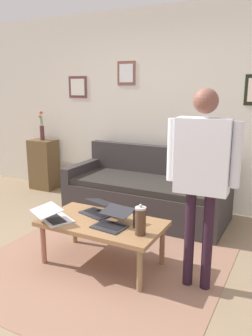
{
  "coord_description": "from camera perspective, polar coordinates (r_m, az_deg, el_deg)",
  "views": [
    {
      "loc": [
        -1.72,
        2.31,
        1.68
      ],
      "look_at": [
        -0.06,
        -0.89,
        0.8
      ],
      "focal_mm": 36.44,
      "sensor_mm": 36.0,
      "label": 1
    }
  ],
  "objects": [
    {
      "name": "back_wall",
      "position": [
        4.84,
        6.63,
        9.7
      ],
      "size": [
        7.04,
        0.11,
        2.7
      ],
      "color": "beige",
      "rests_on": "ground_plane"
    },
    {
      "name": "area_rug",
      "position": [
        3.36,
        -4.81,
        -16.28
      ],
      "size": [
        2.25,
        2.01,
        0.01
      ],
      "primitive_type": "cube",
      "color": "#916853",
      "rests_on": "ground_plane"
    },
    {
      "name": "couch",
      "position": [
        4.48,
        3.6,
        -4.22
      ],
      "size": [
        2.05,
        0.89,
        0.88
      ],
      "color": "#332E2E",
      "rests_on": "ground_plane"
    },
    {
      "name": "flower_vase",
      "position": [
        5.68,
        -13.9,
        6.38
      ],
      "size": [
        0.09,
        0.09,
        0.47
      ],
      "color": "#582C30",
      "rests_on": "side_shelf"
    },
    {
      "name": "french_press",
      "position": [
        2.92,
        2.42,
        -8.81
      ],
      "size": [
        0.12,
        0.1,
        0.28
      ],
      "color": "#4C3323",
      "rests_on": "coffee_table"
    },
    {
      "name": "side_shelf",
      "position": [
        5.79,
        -13.56,
        0.6
      ],
      "size": [
        0.42,
        0.32,
        0.82
      ],
      "color": "brown",
      "rests_on": "ground_plane"
    },
    {
      "name": "coffee_table",
      "position": [
        3.26,
        -4.0,
        -9.63
      ],
      "size": [
        1.15,
        0.64,
        0.44
      ],
      "color": "#946A43",
      "rests_on": "ground_plane"
    },
    {
      "name": "laptop_center",
      "position": [
        3.13,
        -2.3,
        -8.87
      ],
      "size": [
        0.32,
        0.37,
        0.14
      ],
      "color": "#28282D",
      "rests_on": "coffee_table"
    },
    {
      "name": "person_standing",
      "position": [
        2.75,
        12.65,
        0.42
      ],
      "size": [
        0.58,
        0.21,
        1.66
      ],
      "color": "#2A1725",
      "rests_on": "ground_plane"
    },
    {
      "name": "ground_plane",
      "position": [
        3.33,
        -8.36,
        -16.7
      ],
      "size": [
        7.68,
        7.68,
        0.0
      ],
      "primitive_type": "plane",
      "color": "#8D7759"
    },
    {
      "name": "laptop_left",
      "position": [
        3.42,
        -4.66,
        -6.93
      ],
      "size": [
        0.38,
        0.36,
        0.13
      ],
      "color": "#28282D",
      "rests_on": "coffee_table"
    },
    {
      "name": "laptop_right",
      "position": [
        3.29,
        -12.07,
        -7.93
      ],
      "size": [
        0.41,
        0.43,
        0.15
      ],
      "color": "silver",
      "rests_on": "coffee_table"
    }
  ]
}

